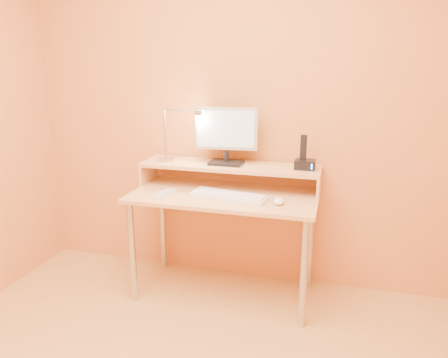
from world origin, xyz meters
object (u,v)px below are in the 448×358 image
(phone_dock, at_px, (305,164))
(mouse, at_px, (279,201))
(remote_control, at_px, (164,194))
(keyboard, at_px, (228,197))
(monitor_panel, at_px, (227,129))
(lamp_base, at_px, (166,159))

(phone_dock, relative_size, mouse, 1.18)
(phone_dock, bearing_deg, remote_control, -161.05)
(phone_dock, xyz_separation_m, keyboard, (-0.44, -0.24, -0.18))
(keyboard, distance_m, remote_control, 0.41)
(remote_control, bearing_deg, phone_dock, 32.38)
(phone_dock, height_order, remote_control, phone_dock)
(monitor_panel, distance_m, lamp_base, 0.48)
(lamp_base, bearing_deg, remote_control, -70.80)
(mouse, height_order, remote_control, mouse)
(phone_dock, relative_size, remote_control, 0.71)
(keyboard, bearing_deg, mouse, 5.00)
(phone_dock, bearing_deg, monitor_panel, 179.27)
(monitor_panel, distance_m, remote_control, 0.59)
(mouse, bearing_deg, remote_control, 176.31)
(lamp_base, bearing_deg, keyboard, -22.53)
(lamp_base, bearing_deg, mouse, -15.80)
(phone_dock, bearing_deg, lamp_base, -177.81)
(remote_control, bearing_deg, mouse, 15.76)
(monitor_panel, xyz_separation_m, mouse, (0.40, -0.27, -0.38))
(monitor_panel, bearing_deg, lamp_base, 179.38)
(remote_control, bearing_deg, keyboard, 20.67)
(keyboard, bearing_deg, monitor_panel, 116.84)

